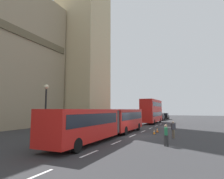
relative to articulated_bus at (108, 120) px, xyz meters
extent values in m
plane|color=#333335|center=(2.00, -1.99, -1.75)|extent=(160.00, 160.00, 0.00)
cube|color=silver|center=(-11.69, -1.99, -1.74)|extent=(2.20, 0.16, 0.01)
cube|color=silver|center=(-7.09, -1.99, -1.74)|extent=(2.20, 0.16, 0.01)
cube|color=silver|center=(-2.49, -1.99, -1.74)|extent=(2.20, 0.16, 0.01)
cube|color=silver|center=(2.11, -1.99, -1.74)|extent=(2.20, 0.16, 0.01)
cube|color=silver|center=(6.71, -1.99, -1.74)|extent=(2.20, 0.16, 0.01)
cube|color=silver|center=(11.31, -1.99, -1.74)|extent=(2.20, 0.16, 0.01)
cube|color=silver|center=(15.91, -1.99, -1.74)|extent=(2.20, 0.16, 0.01)
cube|color=silver|center=(20.51, -1.99, -1.74)|extent=(2.20, 0.16, 0.01)
cube|color=red|center=(4.72, 0.01, -0.10)|extent=(8.54, 2.50, 2.50)
cube|color=#1E232D|center=(4.72, 0.01, 0.35)|extent=(7.86, 2.54, 0.90)
cube|color=red|center=(-4.72, 0.01, -0.10)|extent=(8.54, 2.50, 2.50)
cube|color=#1E232D|center=(-4.72, 0.01, 0.35)|extent=(7.86, 2.54, 0.90)
cylinder|color=#3F3F3F|center=(0.00, 0.01, -0.10)|extent=(2.38, 2.38, 2.25)
cylinder|color=black|center=(7.45, -1.12, -1.25)|extent=(1.00, 0.30, 1.00)
cylinder|color=black|center=(2.15, -1.12, -1.25)|extent=(1.00, 0.30, 1.00)
cylinder|color=black|center=(-7.29, -1.12, -1.25)|extent=(1.00, 0.30, 1.00)
cube|color=red|center=(21.77, 0.01, -0.15)|extent=(10.66, 2.50, 2.40)
cube|color=#1E232D|center=(21.77, 0.01, 0.20)|extent=(9.60, 2.54, 0.84)
cube|color=red|center=(21.77, 0.01, 2.10)|extent=(10.45, 2.50, 2.10)
cube|color=#1E232D|center=(21.77, 0.01, 2.20)|extent=(9.60, 2.54, 0.84)
cylinder|color=black|center=(25.18, -1.12, -1.25)|extent=(1.00, 0.30, 1.00)
cylinder|color=black|center=(18.36, -1.12, -1.25)|extent=(1.00, 0.30, 1.00)
cube|color=black|center=(32.95, 0.19, -1.05)|extent=(4.40, 1.80, 0.90)
cube|color=black|center=(32.75, 0.19, -0.25)|extent=(2.46, 1.66, 0.70)
cylinder|color=black|center=(34.35, -0.62, -1.43)|extent=(0.64, 0.30, 0.64)
cylinder|color=black|center=(31.54, -0.62, -1.43)|extent=(0.64, 0.30, 0.64)
cube|color=black|center=(39.02, -0.25, -1.05)|extent=(4.40, 1.80, 0.90)
cube|color=black|center=(38.82, -0.25, -0.25)|extent=(2.46, 1.66, 0.70)
cylinder|color=black|center=(40.43, -1.06, -1.43)|extent=(0.64, 0.30, 0.64)
cylinder|color=black|center=(37.61, -1.06, -1.43)|extent=(0.64, 0.30, 0.64)
cube|color=black|center=(4.41, -3.91, -1.73)|extent=(0.36, 0.36, 0.03)
cone|color=orange|center=(4.41, -3.91, -1.44)|extent=(0.28, 0.28, 0.55)
cylinder|color=white|center=(4.41, -3.91, -1.41)|extent=(0.17, 0.17, 0.08)
cube|color=black|center=(6.31, -3.91, -1.73)|extent=(0.36, 0.36, 0.03)
cone|color=orange|center=(6.31, -3.91, -1.44)|extent=(0.28, 0.28, 0.55)
cylinder|color=white|center=(6.31, -3.91, -1.41)|extent=(0.17, 0.17, 0.08)
cube|color=black|center=(11.24, -4.34, -1.73)|extent=(0.36, 0.36, 0.03)
cone|color=orange|center=(11.24, -4.34, -1.44)|extent=(0.28, 0.28, 0.55)
cylinder|color=white|center=(11.24, -4.34, -1.41)|extent=(0.17, 0.17, 0.08)
cylinder|color=black|center=(-4.30, 4.51, -1.60)|extent=(0.32, 0.32, 0.30)
cylinder|color=black|center=(-4.30, 4.51, 0.65)|extent=(0.16, 0.16, 4.80)
sphere|color=beige|center=(-4.30, 4.51, 3.30)|extent=(0.44, 0.44, 0.44)
cylinder|color=#333333|center=(-2.45, -6.33, -1.32)|extent=(0.16, 0.16, 0.86)
cylinder|color=#333333|center=(-2.47, -6.13, -1.32)|extent=(0.16, 0.16, 0.86)
cube|color=#267F4C|center=(-2.46, -6.23, -0.59)|extent=(0.43, 0.29, 0.60)
sphere|color=tan|center=(-2.46, -6.23, -0.17)|extent=(0.22, 0.22, 0.22)
cylinder|color=#726651|center=(1.98, -6.37, -1.32)|extent=(0.16, 0.16, 0.86)
cylinder|color=#726651|center=(2.14, -6.26, -1.32)|extent=(0.16, 0.16, 0.86)
cube|color=#3F3F47|center=(2.06, -6.31, -0.59)|extent=(0.43, 0.47, 0.60)
sphere|color=beige|center=(2.06, -6.31, -0.17)|extent=(0.22, 0.22, 0.22)
camera|label=1|loc=(-17.97, -8.43, 1.12)|focal=30.00mm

